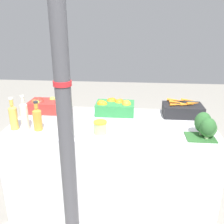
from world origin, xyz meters
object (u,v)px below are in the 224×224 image
(support_pole, at_px, (64,103))
(juice_bottle_amber, at_px, (37,118))
(orange_crate, at_px, (115,107))
(broccoli_pile, at_px, (206,126))
(pickle_jar, at_px, (100,127))
(apple_crate, at_px, (48,105))
(juice_bottle_cloudy, at_px, (24,115))
(carrot_crate, at_px, (183,110))
(juice_bottle_golden, at_px, (13,116))

(support_pole, distance_m, juice_bottle_amber, 0.65)
(support_pole, distance_m, orange_crate, 0.98)
(broccoli_pile, distance_m, pickle_jar, 0.81)
(orange_crate, bearing_deg, juice_bottle_amber, -143.02)
(apple_crate, distance_m, pickle_jar, 0.75)
(orange_crate, relative_size, pickle_jar, 3.37)
(broccoli_pile, bearing_deg, juice_bottle_cloudy, 179.21)
(support_pole, xyz_separation_m, carrot_crate, (0.88, 0.90, -0.33))
(juice_bottle_cloudy, xyz_separation_m, pickle_jar, (0.62, -0.02, -0.07))
(pickle_jar, bearing_deg, support_pole, -109.62)
(carrot_crate, distance_m, juice_bottle_cloudy, 1.42)
(juice_bottle_golden, bearing_deg, support_pole, -38.41)
(pickle_jar, bearing_deg, apple_crate, 141.68)
(orange_crate, distance_m, broccoli_pile, 0.87)
(juice_bottle_golden, height_order, juice_bottle_cloudy, juice_bottle_cloudy)
(orange_crate, bearing_deg, broccoli_pile, -32.60)
(broccoli_pile, bearing_deg, orange_crate, 147.40)
(apple_crate, bearing_deg, juice_bottle_amber, -81.28)
(orange_crate, xyz_separation_m, juice_bottle_amber, (-0.60, -0.45, 0.04))
(carrot_crate, distance_m, broccoli_pile, 0.48)
(carrot_crate, relative_size, juice_bottle_golden, 1.33)
(apple_crate, bearing_deg, carrot_crate, 0.04)
(apple_crate, bearing_deg, juice_bottle_golden, -106.73)
(juice_bottle_amber, bearing_deg, apple_crate, 98.72)
(carrot_crate, relative_size, juice_bottle_cloudy, 1.24)
(broccoli_pile, relative_size, juice_bottle_cloudy, 0.76)
(apple_crate, height_order, carrot_crate, carrot_crate)
(apple_crate, relative_size, orange_crate, 1.00)
(support_pole, bearing_deg, orange_crate, 75.48)
(juice_bottle_cloudy, xyz_separation_m, juice_bottle_amber, (0.11, 0.00, -0.02))
(apple_crate, xyz_separation_m, juice_bottle_golden, (-0.13, -0.45, 0.05))
(apple_crate, xyz_separation_m, pickle_jar, (0.59, -0.46, -0.01))
(pickle_jar, bearing_deg, carrot_crate, 32.76)
(carrot_crate, bearing_deg, orange_crate, 179.75)
(orange_crate, distance_m, juice_bottle_cloudy, 0.84)
(broccoli_pile, xyz_separation_m, juice_bottle_cloudy, (-1.44, 0.02, 0.03))
(orange_crate, bearing_deg, juice_bottle_golden, -150.65)
(juice_bottle_golden, distance_m, juice_bottle_amber, 0.20)
(support_pole, relative_size, apple_crate, 6.63)
(support_pole, relative_size, broccoli_pile, 10.81)
(apple_crate, height_order, juice_bottle_cloudy, juice_bottle_cloudy)
(apple_crate, bearing_deg, juice_bottle_cloudy, -94.86)
(juice_bottle_cloudy, bearing_deg, juice_bottle_amber, 0.00)
(support_pole, relative_size, orange_crate, 6.63)
(carrot_crate, xyz_separation_m, juice_bottle_amber, (-1.24, -0.45, 0.04))
(juice_bottle_golden, bearing_deg, apple_crate, 73.27)
(orange_crate, relative_size, broccoli_pile, 1.63)
(support_pole, height_order, broccoli_pile, support_pole)
(support_pole, bearing_deg, juice_bottle_golden, 141.59)
(apple_crate, distance_m, juice_bottle_cloudy, 0.45)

